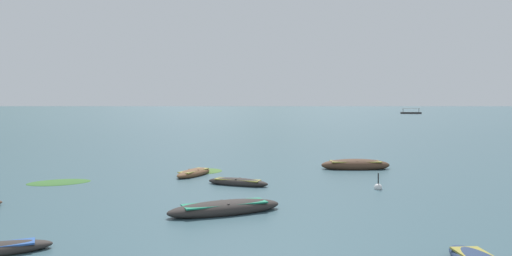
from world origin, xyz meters
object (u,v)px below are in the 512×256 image
at_px(rowboat_2, 238,182).
at_px(ferry_0, 411,113).
at_px(rowboat_7, 194,173).
at_px(rowboat_3, 225,208).
at_px(mooring_buoy, 378,187).
at_px(rowboat_0, 355,165).

bearing_deg(rowboat_2, ferry_0, 69.80).
bearing_deg(ferry_0, rowboat_7, -111.31).
bearing_deg(rowboat_7, rowboat_2, -48.32).
relative_size(rowboat_3, mooring_buoy, 5.03).
height_order(rowboat_3, rowboat_7, rowboat_3).
bearing_deg(rowboat_7, rowboat_0, 16.60).
xyz_separation_m(rowboat_0, mooring_buoy, (-0.28, -6.85, -0.15)).
distance_m(rowboat_0, mooring_buoy, 6.86).
xyz_separation_m(rowboat_0, rowboat_2, (-7.00, -5.88, -0.10)).
bearing_deg(ferry_0, rowboat_2, -110.20).
height_order(ferry_0, mooring_buoy, ferry_0).
height_order(rowboat_0, rowboat_3, rowboat_0).
bearing_deg(rowboat_2, rowboat_0, 40.05).
relative_size(rowboat_2, ferry_0, 0.37).
distance_m(rowboat_0, rowboat_2, 9.14).
relative_size(rowboat_0, rowboat_7, 1.37).
bearing_deg(rowboat_3, rowboat_0, 58.77).
relative_size(rowboat_7, mooring_buoy, 3.56).
distance_m(rowboat_2, rowboat_7, 4.02).
bearing_deg(ferry_0, rowboat_0, -108.72).
bearing_deg(rowboat_7, mooring_buoy, -22.91).
bearing_deg(rowboat_0, rowboat_2, -139.95).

